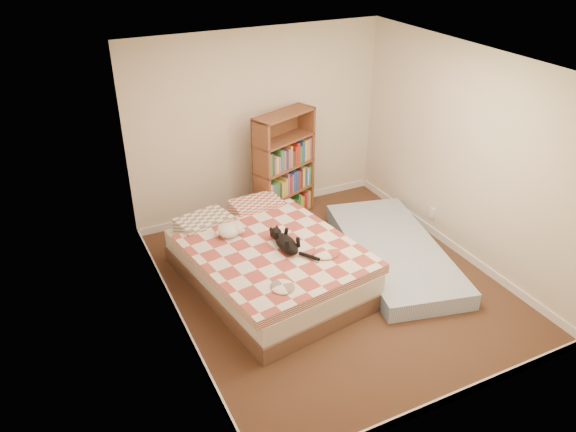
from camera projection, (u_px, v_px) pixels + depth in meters
name	position (u px, v px, depth m)	size (l,w,h in m)	color
room	(335.00, 189.00, 5.85)	(3.51, 4.01, 2.51)	#452A1D
bed	(267.00, 261.00, 6.33)	(1.88, 2.42, 0.59)	brown
bookshelf	(283.00, 180.00, 7.55)	(1.01, 0.62, 1.50)	brown
floor_mattress	(394.00, 252.00, 6.81)	(1.03, 2.29, 0.21)	#7BA2CE
black_cat	(285.00, 242.00, 6.06)	(0.25, 0.72, 0.16)	black
white_dog	(229.00, 230.00, 6.28)	(0.32, 0.34, 0.13)	white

